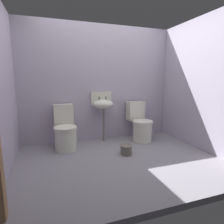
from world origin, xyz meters
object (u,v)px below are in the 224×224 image
at_px(bucket, 126,150).
at_px(sink, 103,104).
at_px(toilet_right, 140,125).
at_px(toilet_left, 65,131).

bearing_deg(bucket, sink, 101.21).
bearing_deg(sink, toilet_right, -14.31).
xyz_separation_m(toilet_right, bucket, (-0.58, -0.62, -0.24)).
bearing_deg(sink, bucket, -78.79).
height_order(toilet_left, sink, sink).
relative_size(toilet_left, bucket, 3.76).
height_order(toilet_right, bucket, toilet_right).
relative_size(toilet_left, toilet_right, 1.00).
xyz_separation_m(toilet_left, toilet_right, (1.50, 0.00, 0.00)).
xyz_separation_m(toilet_right, sink, (-0.74, 0.19, 0.43)).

